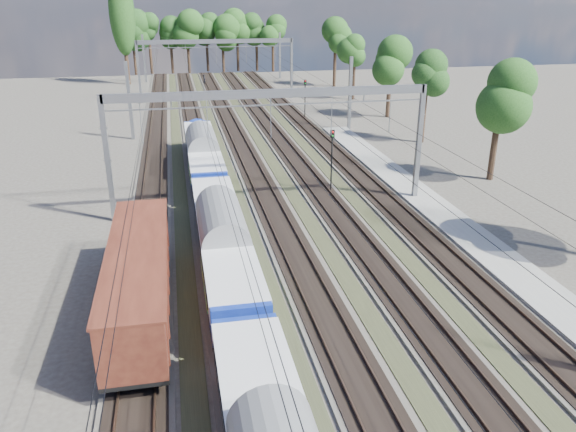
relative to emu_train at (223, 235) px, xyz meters
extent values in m
cube|color=#47423A|center=(-4.50, 24.66, -2.30)|extent=(3.00, 130.00, 0.15)
cube|color=black|center=(-4.50, 24.66, -2.21)|extent=(2.50, 130.00, 0.06)
cube|color=#473326|center=(-5.22, 24.66, -2.11)|extent=(0.08, 130.00, 0.14)
cube|color=#473326|center=(-3.78, 24.66, -2.11)|extent=(0.08, 130.00, 0.14)
cube|color=#47423A|center=(0.00, 24.66, -2.30)|extent=(3.00, 130.00, 0.15)
cube|color=black|center=(0.00, 24.66, -2.21)|extent=(2.50, 130.00, 0.06)
cube|color=#473326|center=(-0.72, 24.66, -2.11)|extent=(0.08, 130.00, 0.14)
cube|color=#473326|center=(0.72, 24.66, -2.11)|extent=(0.08, 130.00, 0.14)
cube|color=#47423A|center=(4.50, 24.66, -2.30)|extent=(3.00, 130.00, 0.15)
cube|color=black|center=(4.50, 24.66, -2.21)|extent=(2.50, 130.00, 0.06)
cube|color=#473326|center=(3.78, 24.66, -2.11)|extent=(0.08, 130.00, 0.14)
cube|color=#473326|center=(5.22, 24.66, -2.11)|extent=(0.08, 130.00, 0.14)
cube|color=#47423A|center=(9.00, 24.66, -2.30)|extent=(3.00, 130.00, 0.15)
cube|color=black|center=(9.00, 24.66, -2.21)|extent=(2.50, 130.00, 0.06)
cube|color=#473326|center=(8.28, 24.66, -2.11)|extent=(0.08, 130.00, 0.14)
cube|color=#473326|center=(9.72, 24.66, -2.11)|extent=(0.08, 130.00, 0.14)
cube|color=#47423A|center=(13.50, 24.66, -2.30)|extent=(3.00, 130.00, 0.15)
cube|color=black|center=(13.50, 24.66, -2.21)|extent=(2.50, 130.00, 0.06)
cube|color=#473326|center=(12.78, 24.66, -2.11)|extent=(0.08, 130.00, 0.14)
cube|color=#473326|center=(14.22, 24.66, -2.11)|extent=(0.08, 130.00, 0.14)
cube|color=#2D2D1D|center=(-2.25, 24.66, -2.35)|extent=(1.10, 130.00, 0.05)
cube|color=#2D2D1D|center=(2.25, 24.66, -2.35)|extent=(1.10, 130.00, 0.05)
cube|color=#2D2D1D|center=(6.75, 24.66, -2.35)|extent=(1.10, 130.00, 0.05)
cube|color=#2D2D1D|center=(11.25, 24.66, -2.35)|extent=(1.10, 130.00, 0.05)
cube|color=gray|center=(16.50, -0.34, -2.23)|extent=(3.00, 70.00, 0.30)
cube|color=gray|center=(-7.00, 9.66, 2.12)|extent=(0.35, 0.35, 9.00)
cube|color=gray|center=(16.00, 9.66, 2.12)|extent=(0.35, 0.35, 9.00)
cube|color=gray|center=(4.50, 9.66, 6.32)|extent=(23.00, 0.35, 0.60)
cube|color=gray|center=(-7.00, 57.66, 2.12)|extent=(0.35, 0.35, 9.00)
cube|color=gray|center=(16.00, 57.66, 2.12)|extent=(0.35, 0.35, 9.00)
cube|color=gray|center=(4.50, 57.66, 6.32)|extent=(23.00, 0.35, 0.60)
cube|color=gray|center=(-7.00, 34.66, 1.87)|extent=(0.35, 0.35, 8.50)
cube|color=gray|center=(-7.00, 79.66, 1.87)|extent=(0.35, 0.35, 8.50)
cube|color=gray|center=(18.30, 34.66, 1.87)|extent=(0.35, 0.35, 8.50)
cube|color=gray|center=(18.30, 79.66, 1.87)|extent=(0.35, 0.35, 8.50)
cylinder|color=black|center=(-4.50, 24.66, 3.12)|extent=(0.03, 130.00, 0.03)
cylinder|color=black|center=(-4.50, 24.66, 4.22)|extent=(0.03, 130.00, 0.03)
cylinder|color=black|center=(0.00, 24.66, 3.12)|extent=(0.03, 130.00, 0.03)
cylinder|color=black|center=(0.00, 24.66, 4.22)|extent=(0.03, 130.00, 0.03)
cylinder|color=black|center=(4.50, 24.66, 3.12)|extent=(0.03, 130.00, 0.03)
cylinder|color=black|center=(4.50, 24.66, 4.22)|extent=(0.03, 130.00, 0.03)
cylinder|color=black|center=(9.00, 24.66, 3.12)|extent=(0.03, 130.00, 0.03)
cylinder|color=black|center=(9.00, 24.66, 4.22)|extent=(0.03, 130.00, 0.03)
cylinder|color=black|center=(13.50, 24.66, 3.12)|extent=(0.03, 130.00, 0.03)
cylinder|color=black|center=(13.50, 24.66, 4.22)|extent=(0.03, 130.00, 0.03)
cylinder|color=black|center=(-9.29, 90.31, 0.93)|extent=(0.56, 0.56, 6.61)
sphere|color=#143915|center=(-9.29, 90.31, 6.21)|extent=(5.41, 5.41, 5.41)
cylinder|color=black|center=(-6.37, 92.91, 1.04)|extent=(0.56, 0.56, 6.84)
sphere|color=#143915|center=(-6.37, 92.91, 6.51)|extent=(5.09, 5.09, 5.09)
cylinder|color=black|center=(-2.29, 90.97, 0.77)|extent=(0.56, 0.56, 6.30)
sphere|color=#143915|center=(-2.29, 90.97, 5.81)|extent=(5.21, 5.21, 5.21)
cylinder|color=black|center=(1.58, 93.54, 0.68)|extent=(0.56, 0.56, 6.12)
sphere|color=#143915|center=(1.58, 93.54, 5.58)|extent=(4.58, 4.58, 4.58)
cylinder|color=black|center=(5.64, 90.29, 0.69)|extent=(0.56, 0.56, 6.15)
sphere|color=#143915|center=(5.64, 90.29, 5.61)|extent=(4.41, 4.41, 4.41)
cylinder|color=black|center=(7.99, 89.88, 0.96)|extent=(0.56, 0.56, 6.68)
sphere|color=#143915|center=(7.99, 89.88, 6.31)|extent=(4.97, 4.97, 4.97)
cylinder|color=black|center=(11.81, 92.34, 0.60)|extent=(0.56, 0.56, 5.95)
sphere|color=#143915|center=(11.81, 92.34, 5.36)|extent=(4.55, 4.55, 4.55)
cylinder|color=black|center=(16.00, 91.24, 0.68)|extent=(0.56, 0.56, 6.12)
sphere|color=#143915|center=(16.00, 91.24, 5.58)|extent=(4.93, 4.93, 4.93)
cylinder|color=black|center=(19.25, 91.57, 1.28)|extent=(0.56, 0.56, 7.32)
sphere|color=#143915|center=(19.25, 91.57, 7.14)|extent=(3.94, 3.94, 3.94)
cylinder|color=black|center=(24.90, 13.05, 0.68)|extent=(0.56, 0.56, 6.12)
sphere|color=#143915|center=(24.90, 13.05, 5.57)|extent=(3.91, 3.91, 3.91)
cylinder|color=black|center=(25.67, 26.27, 1.00)|extent=(0.56, 0.56, 6.75)
sphere|color=#143915|center=(25.67, 26.27, 6.39)|extent=(3.88, 3.88, 3.88)
cylinder|color=black|center=(25.54, 38.61, 0.49)|extent=(0.56, 0.56, 5.74)
sphere|color=#143915|center=(25.54, 38.61, 5.09)|extent=(4.03, 4.03, 4.03)
cylinder|color=black|center=(25.59, 52.57, 0.16)|extent=(0.56, 0.56, 5.08)
sphere|color=#143915|center=(25.59, 52.57, 4.22)|extent=(4.60, 4.60, 4.60)
cylinder|color=black|center=(25.91, 68.86, 0.72)|extent=(0.56, 0.56, 6.20)
sphere|color=#143915|center=(25.91, 68.86, 5.69)|extent=(4.36, 4.36, 4.36)
cylinder|color=black|center=(-10.00, 77.66, 5.62)|extent=(0.70, 0.70, 16.00)
ellipsoid|color=#1C4717|center=(-10.00, 77.66, 9.62)|extent=(4.40, 4.40, 14.08)
cube|color=black|center=(0.00, -12.47, -1.86)|extent=(1.89, 2.84, 0.76)
cube|color=black|center=(0.00, -6.19, -1.86)|extent=(1.89, 2.84, 0.76)
cube|color=black|center=(0.00, 7.06, -1.86)|extent=(1.89, 2.84, 0.76)
cube|color=navy|center=(0.00, 0.44, -0.44)|extent=(2.65, 18.93, 1.80)
cube|color=silver|center=(0.00, 0.44, 0.04)|extent=(2.73, 18.18, 0.90)
cube|color=black|center=(1.37, 0.44, 0.04)|extent=(0.04, 16.09, 0.66)
cube|color=#FCF20D|center=(0.00, -3.73, -0.91)|extent=(2.75, 5.30, 0.66)
cylinder|color=gray|center=(0.00, 0.44, 0.46)|extent=(2.69, 18.93, 2.69)
cube|color=black|center=(0.00, 13.34, -1.86)|extent=(1.89, 2.84, 0.76)
cube|color=black|center=(0.00, 26.60, -1.86)|extent=(1.89, 2.84, 0.76)
cube|color=navy|center=(0.00, 19.97, -0.44)|extent=(2.65, 18.93, 1.80)
cube|color=silver|center=(0.00, 19.97, 0.04)|extent=(2.73, 18.18, 0.90)
cube|color=black|center=(1.37, 19.97, 0.04)|extent=(0.04, 16.09, 0.66)
cube|color=#FCF20D|center=(0.00, 15.80, -0.91)|extent=(2.75, 5.30, 0.66)
cylinder|color=gray|center=(0.00, 19.97, 0.46)|extent=(2.69, 18.93, 2.69)
cube|color=black|center=(-4.50, -8.81, -1.88)|extent=(1.99, 2.59, 0.70)
cube|color=black|center=(-4.50, 0.94, -1.88)|extent=(1.99, 2.59, 0.70)
cube|color=black|center=(-4.50, -3.93, -1.43)|extent=(2.69, 13.93, 0.20)
cube|color=#451A12|center=(-4.50, -3.93, -0.04)|extent=(2.69, 13.93, 2.59)
cube|color=#451A12|center=(-4.50, -3.93, 1.30)|extent=(2.89, 13.93, 0.12)
imported|color=black|center=(3.39, 73.57, -1.45)|extent=(0.45, 0.68, 1.86)
cylinder|color=black|center=(9.98, 12.71, -0.11)|extent=(0.13, 0.13, 4.54)
cube|color=black|center=(9.98, 12.71, 2.48)|extent=(0.32, 0.20, 0.64)
sphere|color=red|center=(9.98, 12.59, 2.66)|extent=(0.15, 0.15, 0.15)
sphere|color=#0C9919|center=(9.98, 12.59, 2.34)|extent=(0.15, 0.15, 0.15)
cylinder|color=black|center=(14.39, 41.35, -0.16)|extent=(0.12, 0.12, 4.44)
cube|color=black|center=(14.39, 41.35, 2.38)|extent=(0.32, 0.22, 0.62)
sphere|color=red|center=(14.39, 41.23, 2.55)|extent=(0.14, 0.14, 0.14)
sphere|color=#0C9919|center=(14.39, 41.23, 2.24)|extent=(0.14, 0.14, 0.14)
camera|label=1|loc=(-2.17, -29.56, 12.80)|focal=35.00mm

